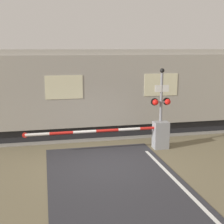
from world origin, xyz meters
TOP-DOWN VIEW (x-y plane):
  - ground_plane at (0.00, 0.00)m, footprint 80.00×80.00m
  - track_bed at (0.00, 4.36)m, footprint 36.00×3.20m
  - train at (3.11, 4.36)m, footprint 15.70×2.74m
  - crossing_barrier at (2.03, 1.31)m, footprint 5.71×0.44m
  - signal_post at (2.56, 1.49)m, footprint 0.82×0.26m

SIDE VIEW (x-z plane):
  - ground_plane at x=0.00m, z-range 0.00..0.00m
  - track_bed at x=0.00m, z-range -0.04..0.09m
  - crossing_barrier at x=2.03m, z-range 0.06..1.17m
  - signal_post at x=2.56m, z-range 0.22..3.46m
  - train at x=3.11m, z-range 0.05..4.01m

